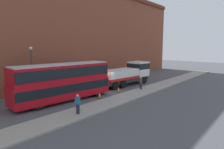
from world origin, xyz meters
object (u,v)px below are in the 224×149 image
at_px(recovery_tow_truck, 127,74).
at_px(traffic_cone_near_bus, 100,95).
at_px(pedestrian_bystander, 141,83).
at_px(traffic_cone_midway, 118,89).
at_px(street_lamp, 32,67).
at_px(pedestrian_onlooker, 78,104).
at_px(double_decker_bus, 63,81).

xyz_separation_m(recovery_tow_truck, traffic_cone_near_bus, (-8.40, -2.12, -1.42)).
distance_m(pedestrian_bystander, traffic_cone_midway, 3.29).
height_order(pedestrian_bystander, street_lamp, street_lamp).
bearing_deg(street_lamp, pedestrian_onlooker, -95.53).
bearing_deg(traffic_cone_midway, recovery_tow_truck, 22.37).
height_order(recovery_tow_truck, traffic_cone_near_bus, recovery_tow_truck).
distance_m(recovery_tow_truck, traffic_cone_near_bus, 8.78).
height_order(double_decker_bus, pedestrian_onlooker, double_decker_bus).
bearing_deg(pedestrian_onlooker, double_decker_bus, 36.67).
xyz_separation_m(recovery_tow_truck, traffic_cone_midway, (-4.62, -1.90, -1.42)).
height_order(recovery_tow_truck, pedestrian_onlooker, recovery_tow_truck).
bearing_deg(recovery_tow_truck, traffic_cone_near_bus, -160.52).
distance_m(recovery_tow_truck, traffic_cone_midway, 5.19).
height_order(recovery_tow_truck, street_lamp, street_lamp).
bearing_deg(recovery_tow_truck, pedestrian_bystander, -112.17).
xyz_separation_m(traffic_cone_near_bus, traffic_cone_midway, (3.78, 0.22, 0.00)).
bearing_deg(pedestrian_onlooker, street_lamp, 54.70).
bearing_deg(street_lamp, recovery_tow_truck, -18.68).
xyz_separation_m(traffic_cone_midway, street_lamp, (-8.27, 6.26, 3.13)).
relative_size(pedestrian_onlooker, street_lamp, 0.29).
bearing_deg(recovery_tow_truck, pedestrian_onlooker, -156.11).
bearing_deg(pedestrian_bystander, traffic_cone_midway, 12.88).
relative_size(double_decker_bus, street_lamp, 1.92).
distance_m(traffic_cone_near_bus, street_lamp, 8.48).
bearing_deg(double_decker_bus, traffic_cone_midway, -9.97).
height_order(traffic_cone_near_bus, street_lamp, street_lamp).
bearing_deg(pedestrian_onlooker, traffic_cone_near_bus, -4.74).
height_order(pedestrian_onlooker, street_lamp, street_lamp).
bearing_deg(street_lamp, double_decker_bus, -74.90).
relative_size(recovery_tow_truck, traffic_cone_near_bus, 14.21).
distance_m(recovery_tow_truck, pedestrian_onlooker, 14.53).
xyz_separation_m(double_decker_bus, pedestrian_onlooker, (-2.03, -4.66, -1.25)).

